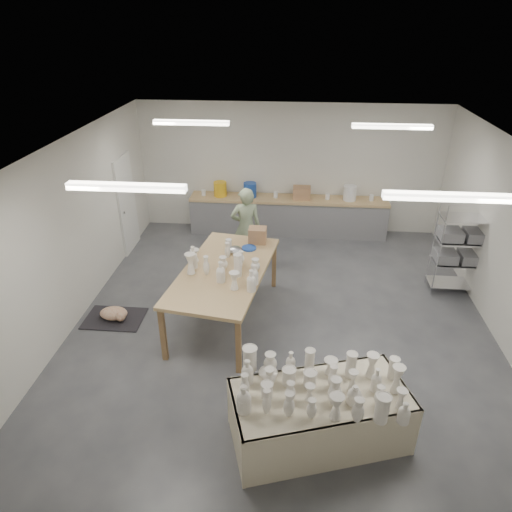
# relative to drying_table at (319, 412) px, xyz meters

# --- Properties ---
(room) EXTENTS (8.00, 8.02, 3.00)m
(room) POSITION_rel_drying_table_xyz_m (-0.65, 2.40, 1.63)
(room) COLOR #424449
(room) RESTS_ON ground
(back_counter) EXTENTS (4.60, 0.60, 1.24)m
(back_counter) POSITION_rel_drying_table_xyz_m (-0.55, 5.99, 0.06)
(back_counter) COLOR tan
(back_counter) RESTS_ON ground
(wire_shelf) EXTENTS (0.88, 0.48, 1.80)m
(wire_shelf) POSITION_rel_drying_table_xyz_m (2.66, 3.71, 0.49)
(wire_shelf) COLOR silver
(wire_shelf) RESTS_ON ground
(drying_table) EXTENTS (2.31, 1.62, 1.11)m
(drying_table) POSITION_rel_drying_table_xyz_m (0.00, 0.00, 0.00)
(drying_table) COLOR olive
(drying_table) RESTS_ON ground
(work_table) EXTENTS (1.70, 2.79, 1.36)m
(work_table) POSITION_rel_drying_table_xyz_m (-1.46, 2.45, 0.55)
(work_table) COLOR tan
(work_table) RESTS_ON ground
(rug) EXTENTS (1.00, 0.70, 0.02)m
(rug) POSITION_rel_drying_table_xyz_m (-3.44, 2.21, -0.42)
(rug) COLOR black
(rug) RESTS_ON ground
(cat) EXTENTS (0.51, 0.38, 0.21)m
(cat) POSITION_rel_drying_table_xyz_m (-3.42, 2.20, -0.31)
(cat) COLOR white
(cat) RESTS_ON rug
(potter) EXTENTS (0.69, 0.53, 1.69)m
(potter) POSITION_rel_drying_table_xyz_m (-1.36, 4.38, 0.42)
(potter) COLOR #97AC85
(potter) RESTS_ON ground
(red_stool) EXTENTS (0.39, 0.39, 0.34)m
(red_stool) POSITION_rel_drying_table_xyz_m (-1.36, 4.65, -0.13)
(red_stool) COLOR red
(red_stool) RESTS_ON ground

